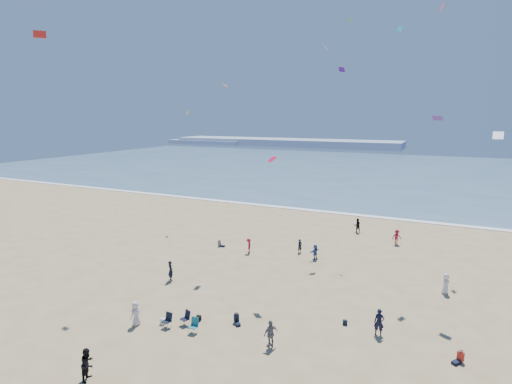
% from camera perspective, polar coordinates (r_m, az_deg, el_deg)
% --- Properties ---
extents(ocean, '(220.00, 100.00, 0.06)m').
position_cam_1_polar(ocean, '(107.95, 19.23, 2.73)').
color(ocean, '#476B84').
rests_on(ocean, ground).
extents(surf_line, '(220.00, 1.20, 0.08)m').
position_cam_1_polar(surf_line, '(59.23, 13.76, -3.17)').
color(surf_line, white).
rests_on(surf_line, ground).
extents(headland_far, '(110.00, 20.00, 3.20)m').
position_cam_1_polar(headland_far, '(195.33, 3.99, 7.09)').
color(headland_far, '#7A8EA8').
rests_on(headland_far, ground).
extents(headland_near, '(40.00, 14.00, 2.00)m').
position_cam_1_polar(headland_near, '(209.00, -6.86, 7.12)').
color(headland_near, '#7A8EA8').
rests_on(headland_near, ground).
extents(standing_flyers, '(29.10, 41.74, 1.80)m').
position_cam_1_polar(standing_flyers, '(30.84, 8.63, -14.56)').
color(standing_flyers, gray).
rests_on(standing_flyers, ground).
extents(seated_group, '(24.14, 32.43, 0.84)m').
position_cam_1_polar(seated_group, '(25.81, -1.43, -20.91)').
color(seated_group, white).
rests_on(seated_group, ground).
extents(chair_cluster, '(2.65, 1.51, 1.00)m').
position_cam_1_polar(chair_cluster, '(28.41, -10.60, -17.74)').
color(chair_cluster, black).
rests_on(chair_cluster, ground).
extents(white_tote, '(0.35, 0.20, 0.40)m').
position_cam_1_polar(white_tote, '(29.33, -13.19, -17.55)').
color(white_tote, white).
rests_on(white_tote, ground).
extents(black_backpack, '(0.30, 0.22, 0.38)m').
position_cam_1_polar(black_backpack, '(29.33, -8.17, -17.39)').
color(black_backpack, black).
rests_on(black_backpack, ground).
extents(navy_bag, '(0.28, 0.18, 0.34)m').
position_cam_1_polar(navy_bag, '(29.21, 12.60, -17.71)').
color(navy_bag, black).
rests_on(navy_bag, ground).
extents(kites_aloft, '(41.41, 35.89, 29.43)m').
position_cam_1_polar(kites_aloft, '(25.15, 22.74, 11.60)').
color(kites_aloft, red).
rests_on(kites_aloft, ground).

